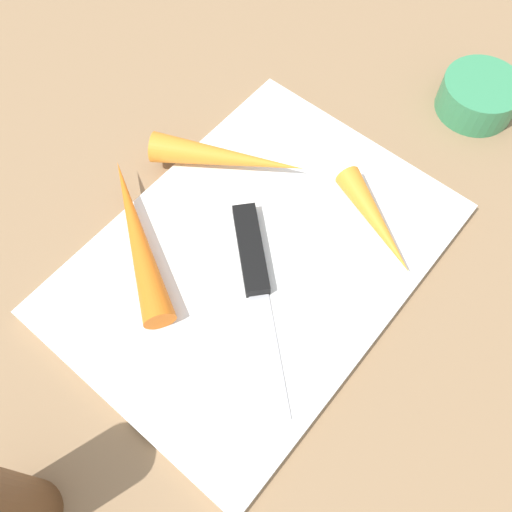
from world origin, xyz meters
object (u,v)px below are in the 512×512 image
carrot_shortest (377,222)px  carrot_medium (228,158)px  carrot_longest (137,236)px  knife (253,262)px  small_bowl (479,96)px  cutting_board (256,259)px

carrot_shortest → carrot_medium: carrot_medium is taller
carrot_medium → carrot_longest: bearing=-122.3°
knife → small_bowl: bearing=120.6°
cutting_board → carrot_shortest: (0.09, -0.07, 0.02)m
carrot_medium → small_bowl: 0.28m
small_bowl → carrot_shortest: bearing=-178.5°
knife → carrot_longest: bearing=-110.6°
cutting_board → carrot_longest: size_ratio=2.06×
carrot_shortest → carrot_longest: size_ratio=0.66×
cutting_board → knife: (-0.01, -0.00, 0.01)m
knife → small_bowl: size_ratio=1.96×
carrot_medium → small_bowl: size_ratio=1.82×
knife → small_bowl: 0.31m
carrot_longest → knife: bearing=-120.2°
cutting_board → carrot_medium: carrot_medium is taller
small_bowl → carrot_medium: bearing=148.2°
carrot_longest → carrot_shortest: bearing=-104.3°
carrot_medium → cutting_board: bearing=-64.4°
knife → carrot_shortest: size_ratio=1.41×
carrot_longest → carrot_medium: (0.12, -0.01, 0.00)m
carrot_shortest → carrot_longest: carrot_longest is taller
knife → cutting_board: bearing=155.0°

